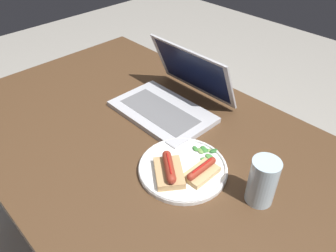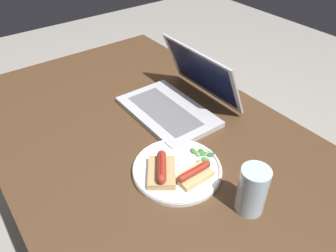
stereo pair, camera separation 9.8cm
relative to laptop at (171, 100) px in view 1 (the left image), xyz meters
The scene contains 7 objects.
desk 0.20m from the laptop, 82.48° to the right, with size 1.31×0.87×0.73m.
laptop is the anchor object (origin of this frame).
plate 0.30m from the laptop, 37.94° to the right, with size 0.25×0.25×0.02m.
sausage_toast_left 0.34m from the laptop, 30.28° to the right, with size 0.06×0.11×0.04m.
sausage_toast_middle 0.33m from the laptop, 45.14° to the right, with size 0.13×0.12×0.05m.
salad_pile 0.26m from the laptop, 21.66° to the right, with size 0.08×0.07×0.01m.
drinking_glass 0.46m from the laptop, 15.08° to the right, with size 0.07×0.07×0.13m.
Camera 1 is at (0.66, -0.50, 1.39)m, focal length 35.00 mm.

